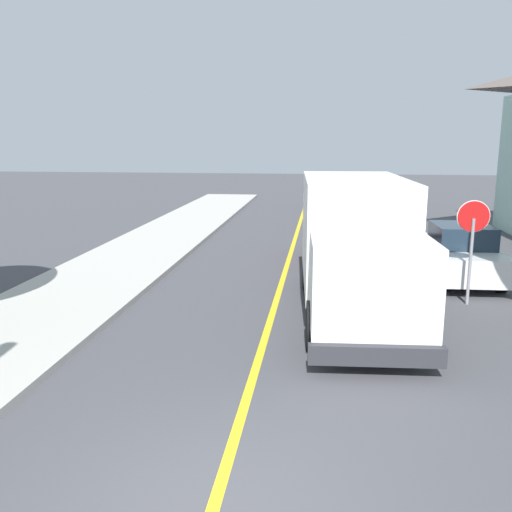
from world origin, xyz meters
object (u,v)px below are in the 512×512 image
object	(u,v)px
parked_car_mid	(349,213)
box_truck	(356,240)
parked_van_across	(459,253)
parked_car_far	(342,196)
stop_sign	(472,232)
parked_car_near	(341,236)

from	to	relation	value
parked_car_mid	box_truck	bearing A→B (deg)	-91.79
box_truck	parked_van_across	bearing A→B (deg)	47.56
box_truck	parked_car_mid	bearing A→B (deg)	88.21
box_truck	parked_car_mid	xyz separation A→B (m)	(0.38, 12.28, -0.97)
parked_car_far	stop_sign	world-z (taller)	stop_sign
parked_car_mid	parked_van_across	size ratio (longest dim) A/B	1.00
parked_van_across	stop_sign	bearing A→B (deg)	-97.71
parked_car_near	parked_car_far	xyz separation A→B (m)	(0.43, 13.42, 0.00)
parked_van_across	parked_car_near	bearing A→B (deg)	143.04
stop_sign	parked_van_across	bearing A→B (deg)	82.29
box_truck	parked_van_across	world-z (taller)	box_truck
box_truck	parked_car_far	bearing A→B (deg)	89.20
parked_car_far	parked_car_near	bearing A→B (deg)	-91.85
stop_sign	parked_car_far	bearing A→B (deg)	98.08
parked_car_mid	parked_car_far	world-z (taller)	same
parked_car_near	parked_van_across	distance (m)	4.28
parked_van_across	stop_sign	world-z (taller)	stop_sign
parked_car_near	parked_car_mid	bearing A→B (deg)	84.95
parked_car_mid	parked_van_across	xyz separation A→B (m)	(2.88, -8.71, 0.00)
parked_car_mid	stop_sign	world-z (taller)	stop_sign
stop_sign	box_truck	bearing A→B (deg)	-161.55
parked_car_mid	parked_car_far	size ratio (longest dim) A/B	1.00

